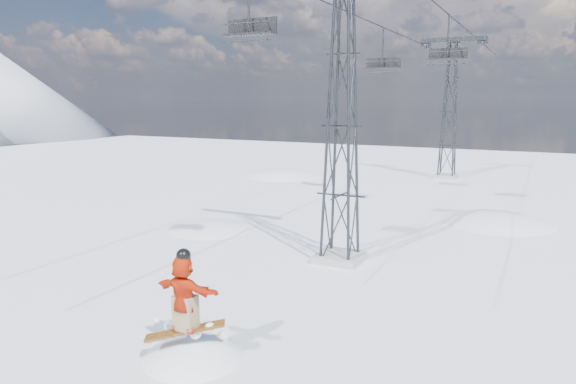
% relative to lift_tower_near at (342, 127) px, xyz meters
% --- Properties ---
extents(ground, '(120.00, 120.00, 0.00)m').
position_rel_lift_tower_near_xyz_m(ground, '(-0.80, -8.00, -5.47)').
color(ground, white).
rests_on(ground, ground).
extents(snow_terrain, '(39.00, 37.00, 22.00)m').
position_rel_lift_tower_near_xyz_m(snow_terrain, '(-5.57, 13.24, -15.06)').
color(snow_terrain, white).
rests_on(snow_terrain, ground).
extents(lift_tower_near, '(5.20, 1.80, 11.43)m').
position_rel_lift_tower_near_xyz_m(lift_tower_near, '(0.00, 0.00, 0.00)').
color(lift_tower_near, '#999999').
rests_on(lift_tower_near, ground).
extents(lift_tower_far, '(5.20, 1.80, 11.43)m').
position_rel_lift_tower_near_xyz_m(lift_tower_far, '(0.00, 25.00, 0.00)').
color(lift_tower_far, '#999999').
rests_on(lift_tower_far, ground).
extents(haul_cables, '(4.46, 51.00, 0.06)m').
position_rel_lift_tower_near_xyz_m(haul_cables, '(0.00, 11.50, 5.38)').
color(haul_cables, black).
rests_on(haul_cables, ground).
extents(lift_chair_near, '(1.93, 0.55, 2.39)m').
position_rel_lift_tower_near_xyz_m(lift_chair_near, '(-2.20, -3.24, 3.47)').
color(lift_chair_near, black).
rests_on(lift_chair_near, ground).
extents(lift_chair_mid, '(2.01, 0.58, 2.50)m').
position_rel_lift_tower_near_xyz_m(lift_chair_mid, '(2.20, 9.72, 3.38)').
color(lift_chair_mid, black).
rests_on(lift_chair_mid, ground).
extents(lift_chair_far, '(2.18, 0.63, 2.71)m').
position_rel_lift_tower_near_xyz_m(lift_chair_far, '(-2.20, 12.83, 3.21)').
color(lift_chair_far, black).
rests_on(lift_chair_far, ground).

